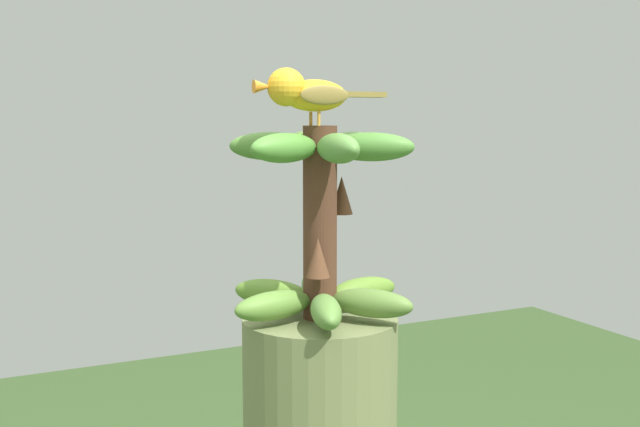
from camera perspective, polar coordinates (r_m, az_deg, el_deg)
The scene contains 2 objects.
banana_bunch at distance 1.19m, azimuth 0.03°, elevation -0.72°, with size 0.30×0.31×0.30m.
perched_bird at distance 1.15m, azimuth -1.12°, elevation 8.97°, with size 0.06×0.21×0.08m.
Camera 1 is at (1.06, -0.52, 1.61)m, focal length 43.22 mm.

